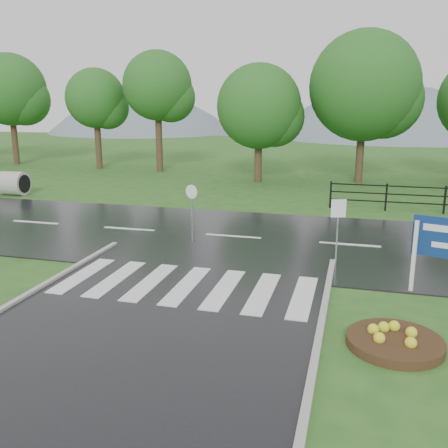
% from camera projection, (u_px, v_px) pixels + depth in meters
% --- Properties ---
extents(ground, '(120.00, 120.00, 0.00)m').
position_uv_depth(ground, '(86.00, 394.00, 8.22)').
color(ground, '#2A5B1E').
rests_on(ground, ground).
extents(main_road, '(90.00, 8.00, 0.04)m').
position_uv_depth(main_road, '(233.00, 237.00, 17.59)').
color(main_road, black).
rests_on(main_road, ground).
extents(crosswalk, '(6.50, 2.80, 0.02)m').
position_uv_depth(crosswalk, '(186.00, 285.00, 12.89)').
color(crosswalk, silver).
rests_on(crosswalk, ground).
extents(fence_west, '(9.58, 0.08, 1.20)m').
position_uv_depth(fence_west, '(445.00, 197.00, 21.09)').
color(fence_west, black).
rests_on(fence_west, ground).
extents(hills, '(102.00, 48.00, 48.00)m').
position_uv_depth(hills, '(348.00, 244.00, 72.00)').
color(hills, slate).
rests_on(hills, ground).
extents(treeline, '(83.20, 5.20, 10.00)m').
position_uv_depth(treeline, '(304.00, 179.00, 30.46)').
color(treeline, '#1E581B').
rests_on(treeline, ground).
extents(flower_bed, '(1.87, 1.87, 0.37)m').
position_uv_depth(flower_bed, '(395.00, 340.00, 9.76)').
color(flower_bed, '#332111').
rests_on(flower_bed, ground).
extents(reg_sign_small, '(0.42, 0.14, 1.95)m').
position_uv_depth(reg_sign_small, '(338.00, 218.00, 14.41)').
color(reg_sign_small, '#939399').
rests_on(reg_sign_small, ground).
extents(reg_sign_round, '(0.45, 0.16, 2.00)m').
position_uv_depth(reg_sign_round, '(192.00, 206.00, 16.63)').
color(reg_sign_round, '#939399').
rests_on(reg_sign_round, ground).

